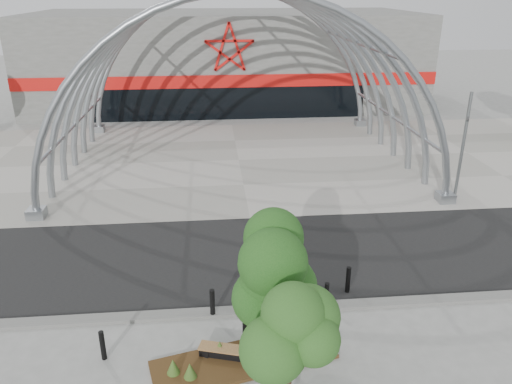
{
  "coord_description": "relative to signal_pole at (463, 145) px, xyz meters",
  "views": [
    {
      "loc": [
        -1.73,
        -14.15,
        10.16
      ],
      "look_at": [
        0.0,
        4.0,
        2.6
      ],
      "focal_mm": 35.0,
      "sensor_mm": 36.0,
      "label": 1
    }
  ],
  "objects": [
    {
      "name": "planting_bed",
      "position": [
        -11.69,
        -10.88,
        -2.76
      ],
      "size": [
        5.59,
        2.9,
        0.57
      ],
      "color": "#3B2A11",
      "rests_on": "ground"
    },
    {
      "name": "bench_1",
      "position": [
        -10.69,
        -10.5,
        -2.69
      ],
      "size": [
        1.95,
        0.56,
        0.4
      ],
      "color": "black",
      "rests_on": "ground"
    },
    {
      "name": "forecourt",
      "position": [
        -10.64,
        7.21,
        -2.87
      ],
      "size": [
        60.0,
        17.0,
        0.04
      ],
      "primitive_type": "cube",
      "color": "#9C988D",
      "rests_on": "ground"
    },
    {
      "name": "street_tree_1",
      "position": [
        -10.66,
        -13.01,
        -0.19
      ],
      "size": [
        1.59,
        1.59,
        3.77
      ],
      "color": "black",
      "rests_on": "ground"
    },
    {
      "name": "bollard_1",
      "position": [
        -11.51,
        -9.95,
        -2.36
      ],
      "size": [
        0.17,
        0.17,
        1.06
      ],
      "primitive_type": "cylinder",
      "color": "black",
      "rests_on": "ground"
    },
    {
      "name": "ground",
      "position": [
        -10.64,
        -8.29,
        -2.89
      ],
      "size": [
        140.0,
        140.0,
        0.0
      ],
      "primitive_type": "plane",
      "color": "gray",
      "rests_on": "ground"
    },
    {
      "name": "street_tree_0",
      "position": [
        -10.69,
        -10.84,
        0.17
      ],
      "size": [
        1.87,
        1.87,
        4.25
      ],
      "color": "#342118",
      "rests_on": "ground"
    },
    {
      "name": "bollard_0",
      "position": [
        -15.71,
        -10.39,
        -2.41
      ],
      "size": [
        0.15,
        0.15,
        0.96
      ],
      "primitive_type": "cylinder",
      "color": "black",
      "rests_on": "ground"
    },
    {
      "name": "signal_pole",
      "position": [
        0.0,
        0.0,
        0.0
      ],
      "size": [
        0.18,
        0.78,
        5.53
      ],
      "color": "slate",
      "rests_on": "ground"
    },
    {
      "name": "bollard_3",
      "position": [
        -8.66,
        -8.53,
        -2.41
      ],
      "size": [
        0.15,
        0.15,
        0.97
      ],
      "primitive_type": "cylinder",
      "color": "black",
      "rests_on": "ground"
    },
    {
      "name": "bollard_2",
      "position": [
        -12.5,
        -8.67,
        -2.37
      ],
      "size": [
        0.17,
        0.17,
        1.04
      ],
      "primitive_type": "cylinder",
      "color": "black",
      "rests_on": "ground"
    },
    {
      "name": "arena_building",
      "position": [
        -10.64,
        25.16,
        1.1
      ],
      "size": [
        34.0,
        15.24,
        8.0
      ],
      "color": "#63635E",
      "rests_on": "ground"
    },
    {
      "name": "bench_0",
      "position": [
        -11.99,
        -10.78,
        -2.7
      ],
      "size": [
        1.95,
        0.95,
        0.4
      ],
      "color": "black",
      "rests_on": "ground"
    },
    {
      "name": "vault_canopy",
      "position": [
        -10.64,
        7.21,
        -2.87
      ],
      "size": [
        20.8,
        15.8,
        20.36
      ],
      "color": "gray",
      "rests_on": "ground"
    },
    {
      "name": "road",
      "position": [
        -10.64,
        -4.79,
        -2.88
      ],
      "size": [
        140.0,
        7.0,
        0.02
      ],
      "primitive_type": "cube",
      "color": "black",
      "rests_on": "ground"
    },
    {
      "name": "bollard_4",
      "position": [
        -7.69,
        -7.7,
        -2.38
      ],
      "size": [
        0.16,
        0.16,
        1.02
      ],
      "primitive_type": "cylinder",
      "color": "black",
      "rests_on": "ground"
    },
    {
      "name": "kerb",
      "position": [
        -10.64,
        -8.54,
        -2.83
      ],
      "size": [
        60.0,
        0.5,
        0.12
      ],
      "primitive_type": "cube",
      "color": "#62625E",
      "rests_on": "ground"
    }
  ]
}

